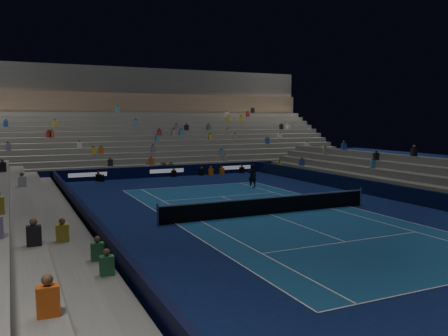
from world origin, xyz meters
name	(u,v)px	position (x,y,z in m)	size (l,w,h in m)	color
ground	(270,214)	(0.00, 0.00, 0.00)	(90.00, 90.00, 0.00)	#0C1848
court_surface	(270,214)	(0.00, 0.00, 0.01)	(10.97, 23.77, 0.01)	navy
sponsor_barrier_far	(166,171)	(0.00, 18.50, 0.50)	(44.00, 0.25, 1.00)	black
sponsor_barrier_east	(401,194)	(9.70, 0.00, 0.50)	(0.25, 37.00, 1.00)	black
sponsor_barrier_west	(89,222)	(-9.70, 0.00, 0.50)	(0.25, 37.00, 1.00)	black
grandstand_main	(140,136)	(0.00, 27.90, 3.38)	(44.00, 15.20, 11.20)	slate
grandstand_east	(440,184)	(13.17, 0.00, 0.92)	(5.00, 37.00, 2.50)	slate
grandstand_west	(6,220)	(-13.17, 0.00, 0.92)	(5.00, 37.00, 2.50)	slate
tennis_net	(270,205)	(0.00, 0.00, 0.50)	(12.90, 0.10, 1.10)	#B2B2B7
tennis_player	(252,176)	(3.91, 9.25, 0.92)	(0.67, 0.44, 1.83)	black
broadcast_camera	(102,178)	(-5.95, 17.72, 0.29)	(0.49, 0.90, 0.56)	black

